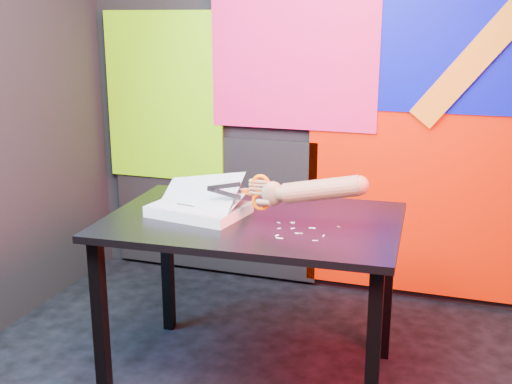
% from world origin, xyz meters
% --- Properties ---
extents(room, '(3.01, 3.01, 2.71)m').
position_xyz_m(room, '(0.00, 0.00, 1.35)').
color(room, black).
rests_on(room, ground).
extents(backdrop, '(2.88, 0.05, 2.08)m').
position_xyz_m(backdrop, '(0.06, 1.46, 0.96)').
color(backdrop, red).
rests_on(backdrop, ground).
extents(work_table, '(1.26, 0.87, 0.75)m').
position_xyz_m(work_table, '(-0.13, 0.39, 0.66)').
color(work_table, black).
rests_on(work_table, ground).
extents(printout_stack, '(0.42, 0.34, 0.20)m').
position_xyz_m(printout_stack, '(-0.36, 0.37, 0.78)').
color(printout_stack, silver).
rests_on(printout_stack, work_table).
extents(scissors, '(0.27, 0.02, 0.15)m').
position_xyz_m(scissors, '(-0.09, 0.33, 0.88)').
color(scissors, silver).
rests_on(scissors, printout_stack).
extents(hand_forearm, '(0.47, 0.09, 0.15)m').
position_xyz_m(hand_forearm, '(0.14, 0.33, 0.91)').
color(hand_forearm, '#99694A').
rests_on(hand_forearm, work_table).
extents(paper_clippings, '(0.26, 0.22, 0.00)m').
position_xyz_m(paper_clippings, '(0.09, 0.30, 0.75)').
color(paper_clippings, silver).
rests_on(paper_clippings, work_table).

